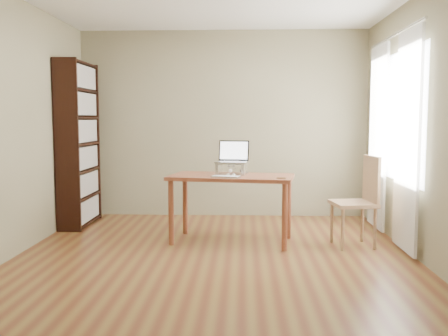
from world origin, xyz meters
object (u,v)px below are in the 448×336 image
bookshelf (79,144)px  cat (233,169)px  desk (231,184)px  laptop (232,157)px  chair (361,198)px  keyboard (226,177)px

bookshelf → cat: bearing=-19.9°
desk → laptop: 0.33m
bookshelf → chair: bookshelf is taller
desk → chair: 1.41m
laptop → cat: bearing=-47.7°
desk → keyboard: (-0.05, -0.22, 0.11)m
desk → laptop: size_ratio=3.78×
laptop → chair: (1.39, -0.29, -0.41)m
keyboard → cat: (0.07, 0.33, 0.05)m
desk → bookshelf: bearing=166.4°
bookshelf → laptop: (1.99, -0.69, -0.11)m
desk → laptop: bearing=99.3°
keyboard → bookshelf: bearing=167.6°
laptop → cat: laptop is taller
cat → chair: chair is taller
desk → chair: chair is taller
bookshelf → keyboard: bearing=-28.7°
bookshelf → laptop: bookshelf is taller
chair → cat: bearing=160.9°
bookshelf → chair: bearing=-16.2°
bookshelf → desk: 2.19m
desk → cat: size_ratio=3.08×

